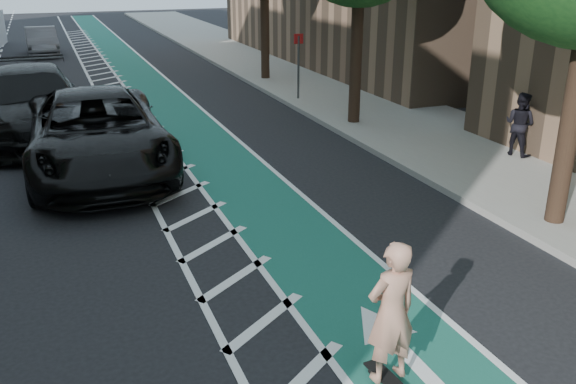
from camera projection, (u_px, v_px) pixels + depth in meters
ground at (144, 296)px, 9.52m from camera, size 120.00×120.00×0.00m
bike_lane at (188, 126)px, 19.24m from camera, size 2.00×90.00×0.01m
buffer_strip at (140, 131)px, 18.72m from camera, size 1.40×90.00×0.01m
sidewalk_right at (370, 107)px, 21.46m from camera, size 5.00×90.00×0.15m
curb_right at (306, 113)px, 20.61m from camera, size 0.12×90.00×0.16m
sign_post at (298, 66)px, 22.09m from camera, size 0.35×0.08×2.47m
skateboard at (387, 378)px, 7.51m from camera, size 0.27×0.76×0.10m
skateboarder at (391, 312)px, 7.18m from camera, size 0.70×0.49×1.84m
suv_near at (97, 133)px, 14.87m from camera, size 3.36×7.07×1.95m
suv_far at (32, 103)px, 17.91m from camera, size 2.90×6.89×1.98m
car_grey at (42, 41)px, 33.76m from camera, size 1.74×4.57×1.49m
pedestrian at (520, 124)px, 15.67m from camera, size 0.85×0.96×1.64m
barrel_c at (6, 90)px, 22.27m from camera, size 0.72×0.72×0.99m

